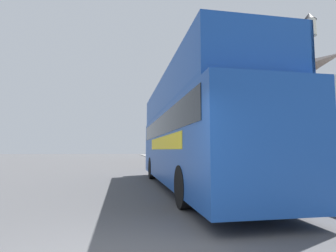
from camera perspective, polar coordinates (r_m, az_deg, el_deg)
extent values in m
plane|color=#4C4C4F|center=(24.17, -9.82, -8.58)|extent=(144.00, 144.00, 0.00)
cube|color=gray|center=(22.13, 7.52, -8.75)|extent=(3.95, 108.00, 0.14)
cube|color=black|center=(12.89, 31.67, 1.56)|extent=(0.12, 12.49, 0.55)
cube|color=#9E664C|center=(30.65, 12.38, -1.62)|extent=(6.00, 23.68, 6.61)
pyramid|color=#383333|center=(31.31, 12.21, 7.25)|extent=(6.00, 23.68, 3.06)
cube|color=#19479E|center=(10.12, 5.01, -4.54)|extent=(2.54, 11.35, 2.55)
cube|color=yellow|center=(9.58, 5.89, -3.73)|extent=(2.50, 6.25, 0.45)
cube|color=black|center=(10.16, 4.98, -0.16)|extent=(2.56, 10.44, 0.70)
cube|color=#19479E|center=(10.22, 4.96, 2.91)|extent=(2.53, 10.44, 0.10)
cube|color=#19479E|center=(10.09, -1.56, 6.68)|extent=(0.18, 10.42, 1.18)
cube|color=#19479E|center=(10.69, 11.04, 6.11)|extent=(0.18, 10.42, 1.18)
cube|color=#19479E|center=(5.69, 19.19, 16.51)|extent=(2.42, 0.10, 1.18)
cube|color=#19479E|center=(14.58, 0.41, 3.00)|extent=(2.43, 1.61, 1.18)
cylinder|color=black|center=(13.40, -3.50, -9.13)|extent=(0.29, 1.07, 1.07)
cylinder|color=black|center=(13.82, 5.60, -9.00)|extent=(0.29, 1.07, 1.07)
cylinder|color=black|center=(6.73, 3.42, -13.06)|extent=(0.29, 1.07, 1.07)
cylinder|color=black|center=(7.54, 20.07, -11.91)|extent=(0.29, 1.07, 1.07)
cube|color=navy|center=(19.50, 0.51, -7.83)|extent=(1.73, 4.19, 0.79)
cube|color=black|center=(19.36, 0.58, -5.96)|extent=(1.49, 2.02, 0.49)
cylinder|color=black|center=(20.65, -2.28, -8.40)|extent=(0.21, 0.60, 0.60)
cylinder|color=black|center=(20.93, 1.89, -8.36)|extent=(0.21, 0.60, 0.60)
cylinder|color=black|center=(18.11, -1.09, -8.86)|extent=(0.21, 0.60, 0.60)
cylinder|color=black|center=(18.42, 3.65, -8.79)|extent=(0.21, 0.60, 0.60)
cylinder|color=black|center=(8.04, 29.25, 1.92)|extent=(0.13, 0.13, 4.44)
cylinder|color=silver|center=(8.66, 28.50, 18.19)|extent=(0.32, 0.32, 0.45)
cone|color=black|center=(8.79, 28.40, 20.21)|extent=(0.35, 0.35, 0.22)
cylinder|color=black|center=(15.08, 9.53, -1.48)|extent=(0.13, 0.13, 4.55)
cylinder|color=silver|center=(15.44, 9.39, 7.82)|extent=(0.32, 0.32, 0.45)
cone|color=black|center=(15.52, 9.37, 9.03)|extent=(0.35, 0.35, 0.22)
cylinder|color=black|center=(22.84, 3.54, -3.21)|extent=(0.13, 0.13, 4.21)
cylinder|color=silver|center=(23.04, 3.51, 2.59)|extent=(0.32, 0.32, 0.45)
cone|color=black|center=(23.08, 3.50, 3.42)|extent=(0.35, 0.35, 0.22)
cylinder|color=black|center=(10.02, 29.45, -9.38)|extent=(0.44, 0.44, 0.94)
cylinder|color=#B28E1E|center=(9.99, 29.34, -6.93)|extent=(0.48, 0.48, 0.06)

